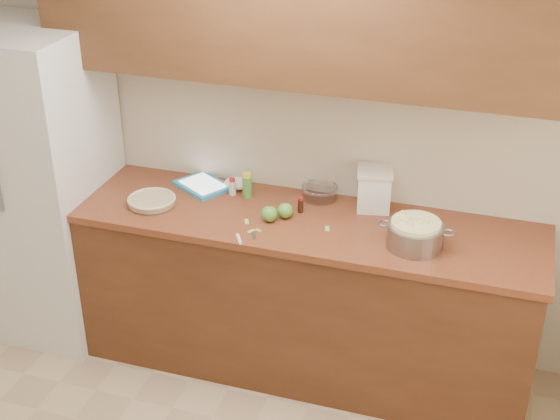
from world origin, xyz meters
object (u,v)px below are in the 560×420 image
(pie, at_px, (152,201))
(colander, at_px, (415,234))
(flour_canister, at_px, (374,189))
(tablet, at_px, (203,185))

(pie, distance_m, colander, 1.39)
(pie, height_order, flour_canister, flour_canister)
(pie, distance_m, tablet, 0.33)
(pie, bearing_deg, colander, -0.45)
(flour_canister, bearing_deg, pie, -164.19)
(flour_canister, bearing_deg, tablet, -177.44)
(pie, xyz_separation_m, tablet, (0.18, 0.28, -0.01))
(colander, relative_size, tablet, 1.03)
(flour_canister, bearing_deg, colander, -50.84)
(tablet, bearing_deg, pie, -90.94)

